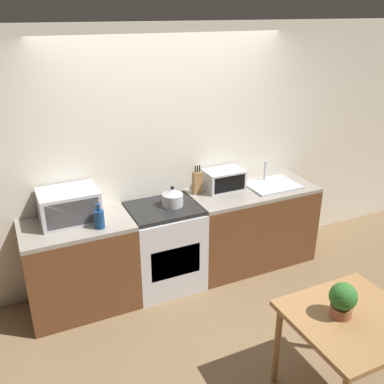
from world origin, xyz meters
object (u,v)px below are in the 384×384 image
(stove_range, at_px, (164,246))
(bottle, at_px, (99,219))
(kettle, at_px, (173,197))
(dining_table, at_px, (352,328))
(toaster_oven, at_px, (224,180))
(microwave, at_px, (69,206))

(stove_range, xyz_separation_m, bottle, (-0.67, -0.17, 0.54))
(kettle, bearing_deg, dining_table, -73.78)
(stove_range, distance_m, bottle, 0.88)
(stove_range, relative_size, toaster_oven, 2.16)
(kettle, distance_m, toaster_oven, 0.68)
(stove_range, relative_size, microwave, 1.71)
(stove_range, distance_m, toaster_oven, 0.96)
(kettle, height_order, toaster_oven, toaster_oven)
(kettle, height_order, bottle, bottle)
(microwave, height_order, toaster_oven, microwave)
(bottle, bearing_deg, stove_range, 13.90)
(stove_range, bearing_deg, microwave, 174.00)
(microwave, bearing_deg, bottle, -50.68)
(microwave, bearing_deg, kettle, -5.76)
(kettle, height_order, dining_table, kettle)
(kettle, relative_size, toaster_oven, 0.50)
(bottle, xyz_separation_m, dining_table, (1.33, -1.75, -0.34))
(dining_table, bearing_deg, kettle, 106.22)
(toaster_oven, bearing_deg, stove_range, -168.94)
(stove_range, xyz_separation_m, microwave, (-0.88, 0.09, 0.60))
(dining_table, bearing_deg, stove_range, 108.88)
(bottle, relative_size, dining_table, 0.28)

